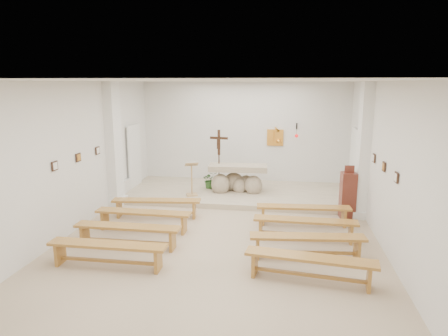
% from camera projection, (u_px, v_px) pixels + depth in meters
% --- Properties ---
extents(ground, '(7.00, 10.00, 0.00)m').
position_uv_depth(ground, '(221.00, 237.00, 9.13)').
color(ground, '#CAB092').
rests_on(ground, ground).
extents(wall_left, '(0.02, 10.00, 3.50)m').
position_uv_depth(wall_left, '(73.00, 158.00, 9.28)').
color(wall_left, silver).
rests_on(wall_left, ground).
extents(wall_right, '(0.02, 10.00, 3.50)m').
position_uv_depth(wall_right, '(387.00, 167.00, 8.24)').
color(wall_right, silver).
rests_on(wall_right, ground).
extents(wall_back, '(7.00, 0.02, 3.50)m').
position_uv_depth(wall_back, '(244.00, 134.00, 13.59)').
color(wall_back, silver).
rests_on(wall_back, ground).
extents(ceiling, '(7.00, 10.00, 0.02)m').
position_uv_depth(ceiling, '(221.00, 81.00, 8.40)').
color(ceiling, silver).
rests_on(ceiling, wall_back).
extents(sanctuary_platform, '(6.98, 3.00, 0.15)m').
position_uv_depth(sanctuary_platform, '(239.00, 193.00, 12.50)').
color(sanctuary_platform, beige).
rests_on(sanctuary_platform, ground).
extents(pilaster_left, '(0.26, 0.55, 3.50)m').
position_uv_depth(pilaster_left, '(114.00, 145.00, 11.20)').
color(pilaster_left, white).
rests_on(pilaster_left, ground).
extents(pilaster_right, '(0.26, 0.55, 3.50)m').
position_uv_depth(pilaster_right, '(363.00, 151.00, 10.20)').
color(pilaster_right, white).
rests_on(pilaster_right, ground).
extents(gold_wall_relief, '(0.55, 0.04, 0.55)m').
position_uv_depth(gold_wall_relief, '(275.00, 138.00, 13.42)').
color(gold_wall_relief, gold).
rests_on(gold_wall_relief, wall_back).
extents(sanctuary_lamp, '(0.11, 0.36, 0.44)m').
position_uv_depth(sanctuary_lamp, '(297.00, 134.00, 13.04)').
color(sanctuary_lamp, black).
rests_on(sanctuary_lamp, wall_back).
extents(station_frame_left_front, '(0.03, 0.20, 0.20)m').
position_uv_depth(station_frame_left_front, '(55.00, 166.00, 8.51)').
color(station_frame_left_front, '#382318').
rests_on(station_frame_left_front, wall_left).
extents(station_frame_left_mid, '(0.03, 0.20, 0.20)m').
position_uv_depth(station_frame_left_mid, '(78.00, 157.00, 9.48)').
color(station_frame_left_mid, '#382318').
rests_on(station_frame_left_mid, wall_left).
extents(station_frame_left_rear, '(0.03, 0.20, 0.20)m').
position_uv_depth(station_frame_left_rear, '(98.00, 151.00, 10.45)').
color(station_frame_left_rear, '#382318').
rests_on(station_frame_left_rear, wall_left).
extents(station_frame_right_front, '(0.03, 0.20, 0.20)m').
position_uv_depth(station_frame_right_front, '(396.00, 177.00, 7.48)').
color(station_frame_right_front, '#382318').
rests_on(station_frame_right_front, wall_right).
extents(station_frame_right_mid, '(0.03, 0.20, 0.20)m').
position_uv_depth(station_frame_right_mid, '(384.00, 167.00, 8.45)').
color(station_frame_right_mid, '#382318').
rests_on(station_frame_right_mid, wall_right).
extents(station_frame_right_rear, '(0.03, 0.20, 0.20)m').
position_uv_depth(station_frame_right_rear, '(374.00, 158.00, 9.41)').
color(station_frame_right_rear, '#382318').
rests_on(station_frame_right_rear, wall_right).
extents(radiator_left, '(0.10, 0.85, 0.52)m').
position_uv_depth(radiator_left, '(124.00, 189.00, 12.19)').
color(radiator_left, silver).
rests_on(radiator_left, ground).
extents(radiator_right, '(0.10, 0.85, 0.52)m').
position_uv_depth(radiator_right, '(357.00, 199.00, 11.17)').
color(radiator_right, silver).
rests_on(radiator_right, ground).
extents(altar, '(1.81, 0.84, 0.92)m').
position_uv_depth(altar, '(237.00, 180.00, 12.34)').
color(altar, tan).
rests_on(altar, sanctuary_platform).
extents(lectern, '(0.45, 0.41, 1.05)m').
position_uv_depth(lectern, '(192.00, 179.00, 11.86)').
color(lectern, tan).
rests_on(lectern, sanctuary_platform).
extents(crucifix_stand, '(0.57, 0.25, 1.90)m').
position_uv_depth(crucifix_stand, '(219.00, 155.00, 12.38)').
color(crucifix_stand, '#342010').
rests_on(crucifix_stand, sanctuary_platform).
extents(potted_plant, '(0.62, 0.58, 0.54)m').
position_uv_depth(potted_plant, '(210.00, 180.00, 12.74)').
color(potted_plant, '#2C5923').
rests_on(potted_plant, sanctuary_platform).
extents(donation_pedestal, '(0.40, 0.40, 1.39)m').
position_uv_depth(donation_pedestal, '(348.00, 195.00, 10.34)').
color(donation_pedestal, maroon).
rests_on(donation_pedestal, ground).
extents(bench_left_front, '(2.32, 0.63, 0.48)m').
position_uv_depth(bench_left_front, '(157.00, 204.00, 10.40)').
color(bench_left_front, '#AF7832').
rests_on(bench_left_front, ground).
extents(bench_right_front, '(2.31, 0.53, 0.48)m').
position_uv_depth(bench_right_front, '(303.00, 211.00, 9.84)').
color(bench_right_front, '#AF7832').
rests_on(bench_right_front, ground).
extents(bench_left_second, '(2.30, 0.40, 0.48)m').
position_uv_depth(bench_left_second, '(144.00, 216.00, 9.46)').
color(bench_left_second, '#AF7832').
rests_on(bench_left_second, ground).
extents(bench_right_second, '(2.30, 0.40, 0.48)m').
position_uv_depth(bench_right_second, '(305.00, 224.00, 8.90)').
color(bench_right_second, '#AF7832').
rests_on(bench_right_second, ground).
extents(bench_left_third, '(2.29, 0.37, 0.48)m').
position_uv_depth(bench_left_third, '(128.00, 231.00, 8.51)').
color(bench_left_third, '#AF7832').
rests_on(bench_left_third, ground).
extents(bench_right_third, '(2.32, 0.60, 0.48)m').
position_uv_depth(bench_right_third, '(307.00, 241.00, 7.95)').
color(bench_right_third, '#AF7832').
rests_on(bench_right_third, ground).
extents(bench_left_fourth, '(2.29, 0.37, 0.48)m').
position_uv_depth(bench_left_fourth, '(108.00, 249.00, 7.57)').
color(bench_left_fourth, '#AF7832').
rests_on(bench_left_fourth, ground).
extents(bench_right_fourth, '(2.32, 0.65, 0.48)m').
position_uv_depth(bench_right_fourth, '(310.00, 263.00, 7.01)').
color(bench_right_fourth, '#AF7832').
rests_on(bench_right_fourth, ground).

